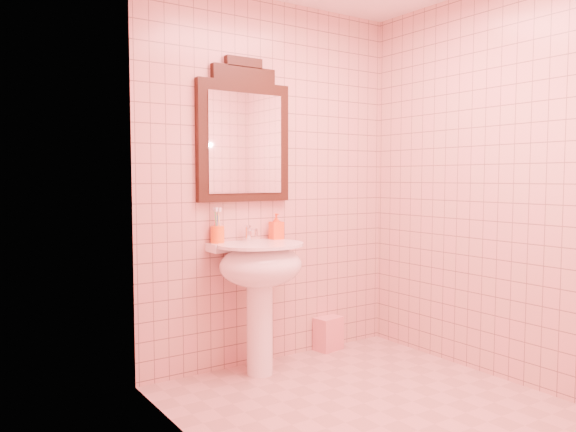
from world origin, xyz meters
TOP-DOWN VIEW (x-y plane):
  - floor at (0.00, 0.00)m, footprint 2.20×2.20m
  - back_wall at (0.00, 1.10)m, footprint 2.00×0.02m
  - pedestal_sink at (-0.24, 0.87)m, footprint 0.58×0.58m
  - faucet at (-0.24, 1.01)m, footprint 0.04×0.16m
  - mirror at (-0.24, 1.07)m, footprint 0.68×0.06m
  - toothbrush_cup at (-0.46, 1.05)m, footprint 0.09×0.09m
  - soap_dispenser at (-0.02, 1.02)m, footprint 0.09×0.09m
  - towel at (0.45, 1.04)m, footprint 0.22×0.17m

SIDE VIEW (x-z plane):
  - floor at x=0.00m, z-range 0.00..0.00m
  - towel at x=0.45m, z-range 0.00..0.25m
  - pedestal_sink at x=-0.24m, z-range 0.23..1.09m
  - faucet at x=-0.24m, z-range 0.87..0.97m
  - toothbrush_cup at x=-0.46m, z-range 0.82..1.02m
  - soap_dispenser at x=-0.02m, z-range 0.86..1.04m
  - back_wall at x=0.00m, z-range 0.00..2.50m
  - mirror at x=-0.24m, z-range 1.09..2.04m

